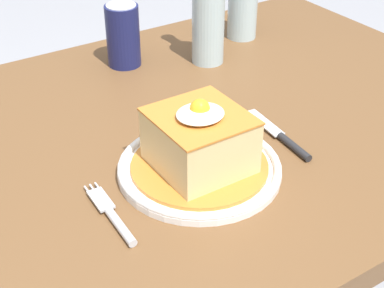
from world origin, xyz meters
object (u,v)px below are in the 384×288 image
fork (114,217)px  knife (285,140)px  beer_bottle_clear (208,14)px  main_plate (199,168)px  soda_can (123,35)px

fork → knife: (0.31, 0.02, 0.00)m
knife → beer_bottle_clear: size_ratio=0.62×
fork → knife: size_ratio=0.85×
knife → main_plate: bearing=177.4°
fork → soda_can: 0.48m
fork → soda_can: bearing=60.7°
soda_can → main_plate: bearing=-101.6°
knife → beer_bottle_clear: (0.07, 0.32, 0.09)m
main_plate → beer_bottle_clear: (0.23, 0.31, 0.09)m
soda_can → beer_bottle_clear: bearing=-28.3°
main_plate → fork: (-0.15, -0.03, -0.00)m
main_plate → knife: bearing=-2.6°
main_plate → beer_bottle_clear: size_ratio=0.91×
main_plate → fork: main_plate is taller
fork → beer_bottle_clear: (0.38, 0.34, 0.09)m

